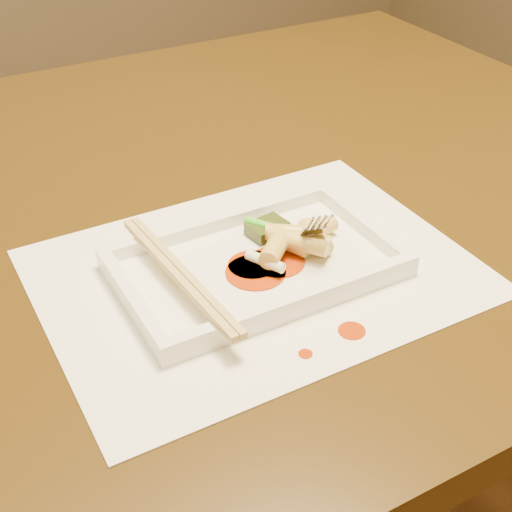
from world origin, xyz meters
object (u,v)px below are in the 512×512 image
table (124,282)px  plate_base (256,268)px  chopstick_a (175,275)px  placemat (256,272)px  fork (311,170)px

table → plate_base: size_ratio=5.38×
chopstick_a → placemat: bearing=0.0°
placemat → plate_base: size_ratio=1.54×
chopstick_a → fork: size_ratio=1.46×
chopstick_a → fork: bearing=6.8°
fork → plate_base: bearing=-165.6°
placemat → fork: 0.11m
table → chopstick_a: chopstick_a is taller
table → plate_base: plate_base is taller
placemat → plate_base: plate_base is taller
table → plate_base: 0.22m
fork → chopstick_a: bearing=-173.2°
table → placemat: (0.08, -0.18, 0.10)m
chopstick_a → table: bearing=89.0°
chopstick_a → fork: fork is taller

